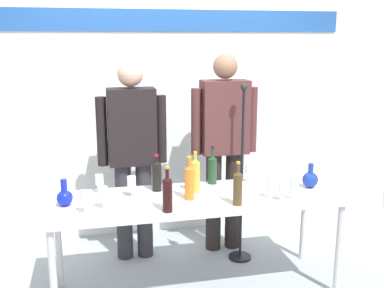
% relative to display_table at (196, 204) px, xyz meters
% --- Properties ---
extents(ground_plane, '(10.00, 10.00, 0.00)m').
position_rel_display_table_xyz_m(ground_plane, '(0.00, 0.00, -0.70)').
color(ground_plane, '#98A0AA').
extents(back_wall, '(4.91, 0.11, 3.00)m').
position_rel_display_table_xyz_m(back_wall, '(0.00, 1.24, 0.80)').
color(back_wall, white).
rests_on(back_wall, ground).
extents(display_table, '(2.19, 0.69, 0.76)m').
position_rel_display_table_xyz_m(display_table, '(0.00, 0.00, 0.00)').
color(display_table, silver).
rests_on(display_table, ground).
extents(decanter_blue_left, '(0.11, 0.11, 0.19)m').
position_rel_display_table_xyz_m(decanter_blue_left, '(-0.95, 0.01, 0.13)').
color(decanter_blue_left, '#1222BC').
rests_on(decanter_blue_left, display_table).
extents(decanter_blue_right, '(0.12, 0.12, 0.20)m').
position_rel_display_table_xyz_m(decanter_blue_right, '(0.93, 0.01, 0.13)').
color(decanter_blue_right, '#173299').
rests_on(decanter_blue_right, display_table).
extents(presenter_left, '(0.59, 0.22, 1.73)m').
position_rel_display_table_xyz_m(presenter_left, '(-0.41, 0.66, 0.29)').
color(presenter_left, '#2E2C32').
rests_on(presenter_left, ground).
extents(presenter_right, '(0.60, 0.22, 1.78)m').
position_rel_display_table_xyz_m(presenter_right, '(0.41, 0.66, 0.33)').
color(presenter_right, black).
rests_on(presenter_right, ground).
extents(wine_bottle_0, '(0.07, 0.07, 0.31)m').
position_rel_display_table_xyz_m(wine_bottle_0, '(0.20, 0.28, 0.19)').
color(wine_bottle_0, '#1D3D23').
rests_on(wine_bottle_0, display_table).
extents(wine_bottle_1, '(0.07, 0.07, 0.32)m').
position_rel_display_table_xyz_m(wine_bottle_1, '(-0.26, -0.26, 0.19)').
color(wine_bottle_1, black).
rests_on(wine_bottle_1, display_table).
extents(wine_bottle_2, '(0.07, 0.07, 0.29)m').
position_rel_display_table_xyz_m(wine_bottle_2, '(-0.27, 0.20, 0.19)').
color(wine_bottle_2, black).
rests_on(wine_bottle_2, display_table).
extents(wine_bottle_3, '(0.07, 0.07, 0.32)m').
position_rel_display_table_xyz_m(wine_bottle_3, '(-0.06, -0.05, 0.20)').
color(wine_bottle_3, orange).
rests_on(wine_bottle_3, display_table).
extents(wine_bottle_4, '(0.07, 0.07, 0.32)m').
position_rel_display_table_xyz_m(wine_bottle_4, '(0.24, -0.24, 0.19)').
color(wine_bottle_4, '#4A371D').
rests_on(wine_bottle_4, display_table).
extents(wine_bottle_5, '(0.07, 0.07, 0.32)m').
position_rel_display_table_xyz_m(wine_bottle_5, '(0.01, 0.10, 0.20)').
color(wine_bottle_5, gold).
rests_on(wine_bottle_5, display_table).
extents(wine_glass_left_0, '(0.06, 0.06, 0.15)m').
position_rel_display_table_xyz_m(wine_glass_left_0, '(-0.70, 0.23, 0.16)').
color(wine_glass_left_0, white).
rests_on(wine_glass_left_0, display_table).
extents(wine_glass_left_1, '(0.07, 0.07, 0.16)m').
position_rel_display_table_xyz_m(wine_glass_left_1, '(-0.81, -0.17, 0.18)').
color(wine_glass_left_1, white).
rests_on(wine_glass_left_1, display_table).
extents(wine_glass_left_2, '(0.07, 0.07, 0.16)m').
position_rel_display_table_xyz_m(wine_glass_left_2, '(-0.69, -0.10, 0.17)').
color(wine_glass_left_2, white).
rests_on(wine_glass_left_2, display_table).
extents(wine_glass_left_3, '(0.07, 0.07, 0.16)m').
position_rel_display_table_xyz_m(wine_glass_left_3, '(-0.47, 0.10, 0.17)').
color(wine_glass_left_3, white).
rests_on(wine_glass_left_3, display_table).
extents(wine_glass_right_0, '(0.07, 0.07, 0.15)m').
position_rel_display_table_xyz_m(wine_glass_right_0, '(0.68, -0.21, 0.17)').
color(wine_glass_right_0, white).
rests_on(wine_glass_right_0, display_table).
extents(wine_glass_right_1, '(0.06, 0.06, 0.15)m').
position_rel_display_table_xyz_m(wine_glass_right_1, '(0.52, -0.15, 0.17)').
color(wine_glass_right_1, white).
rests_on(wine_glass_right_1, display_table).
extents(wine_glass_right_2, '(0.06, 0.06, 0.15)m').
position_rel_display_table_xyz_m(wine_glass_right_2, '(0.50, 0.25, 0.17)').
color(wine_glass_right_2, white).
rests_on(wine_glass_right_2, display_table).
extents(wine_glass_right_3, '(0.07, 0.07, 0.15)m').
position_rel_display_table_xyz_m(wine_glass_right_3, '(0.59, -0.23, 0.17)').
color(wine_glass_right_3, white).
rests_on(wine_glass_right_3, display_table).
extents(microphone_stand, '(0.20, 0.20, 1.55)m').
position_rel_display_table_xyz_m(microphone_stand, '(0.50, 0.41, -0.18)').
color(microphone_stand, black).
rests_on(microphone_stand, ground).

